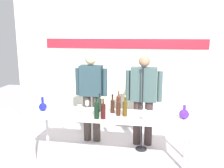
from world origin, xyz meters
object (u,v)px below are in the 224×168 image
Objects in this scene: wine_bottle_3 at (118,108)px; presenter_left at (91,92)px; wine_glass_left_5 at (63,101)px; microphone_stand at (142,122)px; decanter_blue_right at (184,114)px; wine_bottle_1 at (97,109)px; wine_glass_left_1 at (79,108)px; wine_glass_right_3 at (165,108)px; wine_glass_left_0 at (58,108)px; display_table at (110,118)px; wine_glass_right_2 at (171,114)px; wine_bottle_5 at (119,102)px; wine_glass_left_4 at (66,103)px; wine_glass_right_0 at (144,113)px; wine_bottle_6 at (100,104)px; wine_glass_left_2 at (87,103)px; wine_bottle_2 at (112,105)px; presenter_right at (144,95)px; wine_bottle_4 at (103,110)px; wine_bottle_0 at (125,107)px; decanter_blue_left at (43,106)px; wine_glass_right_4 at (174,112)px; wine_glass_left_3 at (66,111)px; wine_glass_right_1 at (159,106)px.

presenter_left is at bearing 131.14° from wine_bottle_3.
wine_glass_left_5 is 1.38m from microphone_stand.
decanter_blue_right is 1.28m from wine_bottle_1.
wine_glass_left_1 is 1.34m from wine_glass_right_3.
wine_glass_left_0 is 0.32m from wine_glass_left_1.
display_table is 0.93m from wine_glass_right_2.
presenter_left reaches higher than wine_bottle_5.
wine_glass_left_4 is 0.84× the size of wine_glass_right_0.
wine_glass_right_3 is (1.03, 0.07, -0.03)m from wine_bottle_6.
wine_glass_right_0 is at bearing -24.28° from wine_bottle_3.
display_table is 0.87m from wine_glass_right_3.
wine_glass_right_0 is (0.43, -0.43, -0.02)m from wine_bottle_5.
wine_glass_left_2 reaches higher than wine_glass_left_5.
wine_glass_right_2 is 0.10× the size of microphone_stand.
wine_glass_left_0 is at bearing -165.26° from wine_bottle_2.
presenter_right is 11.73× the size of wine_glass_left_1.
wine_bottle_4 is 2.29× the size of wine_glass_left_4.
wine_bottle_0 reaches higher than wine_glass_left_2.
wine_bottle_0 is at bearing -20.03° from wine_bottle_6.
decanter_blue_right is 1.88m from wine_glass_left_4.
wine_glass_right_4 is (2.06, -0.01, 0.03)m from decanter_blue_left.
wine_bottle_0 is at bearing 30.83° from wine_bottle_4.
wine_bottle_3 reaches higher than decanter_blue_right.
wine_bottle_6 reaches higher than wine_glass_left_5.
wine_glass_left_3 is at bearing -127.31° from wine_glass_left_1.
presenter_right is 1.08m from wine_bottle_1.
presenter_left is 0.61m from wine_bottle_6.
wine_glass_right_4 reaches higher than wine_glass_left_1.
wine_bottle_0 reaches higher than wine_glass_right_3.
decanter_blue_right is at bearing -47.07° from presenter_right.
wine_bottle_0 is 2.29× the size of wine_glass_left_3.
wine_bottle_6 reaches higher than wine_glass_left_1.
presenter_right is 0.74m from wine_bottle_2.
presenter_left is (0.63, 0.67, 0.11)m from decanter_blue_left.
wine_bottle_5 reaches higher than wine_glass_right_2.
decanter_blue_left is 0.67× the size of wine_bottle_5.
wine_glass_right_0 is at bearing -3.25° from wine_glass_left_0.
wine_glass_left_0 is at bearing 172.69° from wine_bottle_1.
wine_glass_left_1 is 0.94× the size of wine_glass_right_2.
microphone_stand reaches higher than wine_glass_right_3.
wine_bottle_2 is 0.16m from wine_bottle_5.
wine_bottle_3 reaches higher than wine_bottle_2.
wine_glass_right_1 is (0.27, -0.44, -0.07)m from presenter_right.
wine_bottle_5 reaches higher than wine_glass_right_0.
wine_glass_left_2 reaches higher than wine_glass_left_3.
wine_glass_left_2 is at bearing -8.17° from wine_glass_left_5.
decanter_blue_left reaches higher than wine_glass_right_4.
presenter_right is 9.73× the size of wine_glass_right_0.
wine_bottle_2 is 2.01× the size of wine_glass_left_0.
wine_glass_right_0 reaches higher than wine_glass_left_5.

